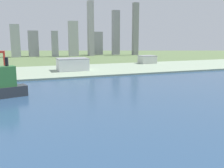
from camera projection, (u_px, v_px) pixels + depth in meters
ground_plane at (89, 101)px, 217.40m from camera, size 2400.00×2400.00×0.00m
water_bay at (113, 123)px, 162.01m from camera, size 840.00×360.00×0.15m
industrial_pier at (57, 71)px, 392.52m from camera, size 840.00×140.00×2.50m
container_barge at (1, 87)px, 225.84m from camera, size 49.78×24.79×35.70m
warehouse_main at (72, 64)px, 394.07m from camera, size 46.49×33.77×18.69m
warehouse_annex at (147, 59)px, 498.44m from camera, size 30.64×25.73×15.07m
distant_skyline at (56, 37)px, 696.51m from camera, size 452.54×71.71×151.84m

